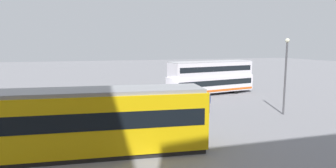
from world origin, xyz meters
TOP-DOWN VIEW (x-y plane):
  - ground_plane at (0.00, 0.00)m, footprint 160.00×160.00m
  - double_decker_bus at (-5.91, -2.21)m, footprint 11.16×4.41m
  - tram_yellow at (8.50, 12.79)m, footprint 12.56×3.92m
  - pedestrian_near_railing at (5.95, 4.22)m, footprint 0.42×0.42m
  - pedestrian_crossing at (-1.48, 6.43)m, footprint 0.45×0.45m
  - pedestrian_railing at (5.51, 5.18)m, footprint 9.87×0.28m
  - info_sign at (10.22, 5.11)m, footprint 0.94×0.24m
  - street_lamp at (-7.39, 8.68)m, footprint 0.36×0.36m

SIDE VIEW (x-z plane):
  - ground_plane at x=0.00m, z-range 0.00..0.00m
  - pedestrian_railing at x=5.51m, z-range 0.21..1.29m
  - pedestrian_near_railing at x=5.95m, z-range 0.12..1.77m
  - pedestrian_crossing at x=-1.48m, z-range 0.15..1.95m
  - info_sign at x=10.22m, z-range 0.41..2.68m
  - tram_yellow at x=8.50m, z-range 0.07..3.60m
  - double_decker_bus at x=-5.91m, z-range 0.04..3.99m
  - street_lamp at x=-7.39m, z-range 0.57..6.97m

